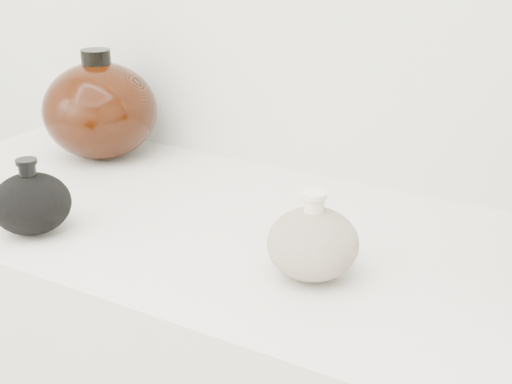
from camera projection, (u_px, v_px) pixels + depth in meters
The scene contains 3 objects.
black_gourd_vase at pixel (31, 203), 0.98m from camera, with size 0.14×0.14×0.11m.
cream_gourd_vase at pixel (313, 243), 0.86m from camera, with size 0.12×0.12×0.11m.
left_round_pot at pixel (100, 110), 1.26m from camera, with size 0.26×0.26×0.19m.
Camera 1 is at (0.50, 0.17, 1.32)m, focal length 50.00 mm.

